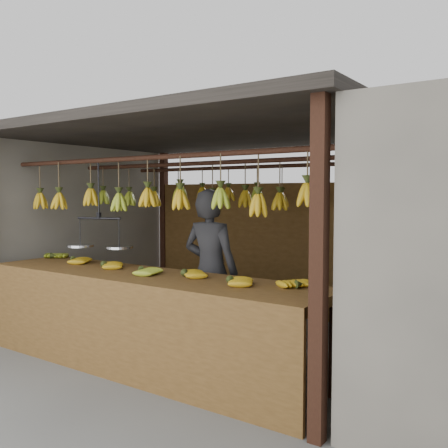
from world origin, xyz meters
The scene contains 8 objects.
ground centered at (0.00, 0.00, 0.00)m, with size 80.00×80.00×0.00m, color #5B5B57.
stall centered at (0.00, 0.33, 1.97)m, with size 4.30×3.30×2.40m.
neighbor_left centered at (-3.60, 0.00, 1.15)m, with size 3.00×3.00×2.30m, color slate.
counter centered at (0.07, -1.23, 0.71)m, with size 3.68×0.84×0.96m.
hanging_bananas centered at (0.00, 0.00, 1.61)m, with size 3.59×2.24×0.39m.
balance_scale centered at (-0.68, -1.00, 1.15)m, with size 0.72×0.40×0.91m.
vendor centered at (0.30, -0.38, 0.85)m, with size 0.62×0.41×1.70m, color #262628.
bag_bundles centered at (1.94, 1.35, 0.98)m, with size 0.08×0.26×1.28m.
Camera 1 is at (3.33, -4.51, 1.66)m, focal length 40.00 mm.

